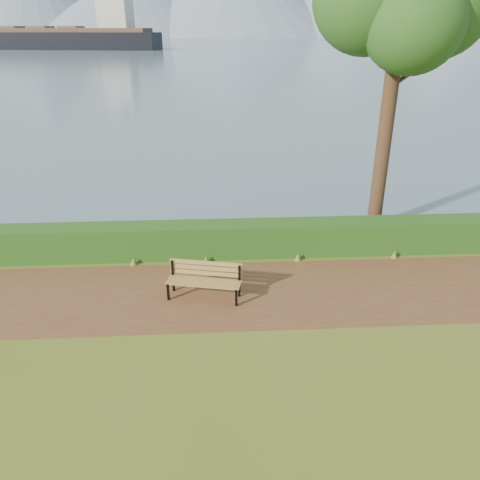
{
  "coord_description": "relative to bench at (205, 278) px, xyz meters",
  "views": [
    {
      "loc": [
        -0.85,
        -10.15,
        6.26
      ],
      "look_at": [
        -0.17,
        1.2,
        1.1
      ],
      "focal_mm": 35.0,
      "sensor_mm": 36.0,
      "label": 1
    }
  ],
  "objects": [
    {
      "name": "hedge",
      "position": [
        1.12,
        2.41,
        -0.04
      ],
      "size": [
        32.0,
        0.85,
        1.0
      ],
      "primitive_type": "cube",
      "color": "#194614",
      "rests_on": "ground"
    },
    {
      "name": "bench",
      "position": [
        0.0,
        0.0,
        0.0
      ],
      "size": [
        1.93,
        0.94,
        0.93
      ],
      "rotation": [
        0.0,
        0.0,
        -0.22
      ],
      "color": "black",
      "rests_on": "ground"
    },
    {
      "name": "path",
      "position": [
        1.12,
        0.11,
        -0.53
      ],
      "size": [
        40.0,
        3.4,
        0.01
      ],
      "primitive_type": "cube",
      "color": "brown",
      "rests_on": "ground"
    },
    {
      "name": "ground",
      "position": [
        1.12,
        -0.19,
        -0.54
      ],
      "size": [
        140.0,
        140.0,
        0.0
      ],
      "primitive_type": "plane",
      "color": "#58631C",
      "rests_on": "ground"
    },
    {
      "name": "cargo_ship",
      "position": [
        -48.26,
        155.08,
        2.67
      ],
      "size": [
        71.69,
        24.24,
        21.51
      ],
      "rotation": [
        0.0,
        0.0,
        -0.19
      ],
      "color": "black",
      "rests_on": "ground"
    },
    {
      "name": "water",
      "position": [
        1.12,
        259.81,
        -0.53
      ],
      "size": [
        700.0,
        510.0,
        0.0
      ],
      "primitive_type": "cube",
      "color": "#4A6178",
      "rests_on": "ground"
    }
  ]
}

